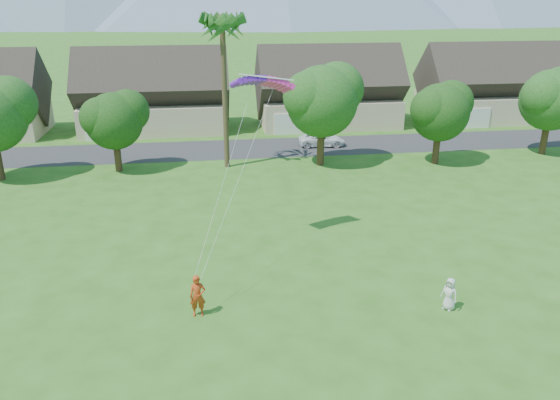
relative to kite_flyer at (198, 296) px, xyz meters
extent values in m
plane|color=#2D6019|center=(4.40, -5.59, -1.01)|extent=(500.00, 500.00, 0.00)
cube|color=#2D2D30|center=(4.40, 28.41, -1.00)|extent=(90.00, 7.00, 0.01)
imported|color=#B43A14|center=(0.00, 0.00, 0.00)|extent=(0.74, 0.49, 2.01)
imported|color=silver|center=(11.61, -1.08, -0.20)|extent=(0.88, 0.94, 1.61)
imported|color=white|center=(11.82, 28.41, -0.39)|extent=(4.56, 2.31, 1.24)
cube|color=beige|center=(-4.60, 37.41, 0.49)|extent=(15.00, 8.00, 3.00)
cube|color=#382D28|center=(-4.60, 37.41, 3.78)|extent=(15.75, 8.15, 8.15)
cube|color=silver|center=(-8.80, 33.35, 0.09)|extent=(4.80, 0.12, 2.20)
cube|color=beige|center=(14.40, 37.41, 0.49)|extent=(15.00, 8.00, 3.00)
cube|color=#382D28|center=(14.40, 37.41, 3.78)|extent=(15.75, 8.15, 8.15)
cube|color=silver|center=(10.20, 33.35, 0.09)|extent=(4.80, 0.12, 2.20)
cube|color=beige|center=(33.40, 37.41, 0.49)|extent=(15.00, 8.00, 3.00)
cube|color=#382D28|center=(33.40, 37.41, 3.78)|extent=(15.75, 8.15, 8.15)
cube|color=silver|center=(29.20, 33.35, 0.09)|extent=(4.80, 0.12, 2.20)
cylinder|color=#47301C|center=(-6.60, 22.91, 0.08)|extent=(0.56, 0.56, 2.18)
sphere|color=#214916|center=(-6.60, 22.91, 3.21)|extent=(4.62, 4.62, 4.62)
cylinder|color=#47301C|center=(10.40, 22.41, 0.40)|extent=(0.62, 0.62, 2.82)
sphere|color=#214916|center=(10.40, 22.41, 4.45)|extent=(5.98, 5.98, 5.98)
cylinder|color=#47301C|center=(20.40, 21.41, 0.15)|extent=(0.58, 0.58, 2.30)
sphere|color=#214916|center=(20.40, 21.41, 3.46)|extent=(4.90, 4.90, 4.90)
cylinder|color=#47301C|center=(31.40, 22.91, 0.27)|extent=(0.60, 0.60, 2.56)
sphere|color=#214916|center=(31.40, 22.91, 3.95)|extent=(5.44, 5.44, 5.44)
cylinder|color=#4C3D26|center=(2.40, 22.91, 4.99)|extent=(0.44, 0.44, 12.00)
sphere|color=#286021|center=(2.40, 22.91, 11.29)|extent=(3.00, 3.00, 3.00)
cube|color=#6918B8|center=(3.06, 7.78, 8.48)|extent=(1.96, 1.54, 0.50)
cube|color=#E32A90|center=(4.78, 7.78, 8.48)|extent=(1.96, 1.54, 0.50)
camera|label=1|loc=(0.76, -21.93, 12.92)|focal=35.00mm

